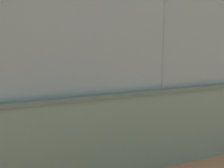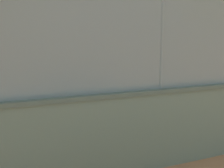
{
  "view_description": "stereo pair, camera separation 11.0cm",
  "coord_description": "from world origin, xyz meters",
  "px_view_note": "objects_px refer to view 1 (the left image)",
  "views": [
    {
      "loc": [
        3.05,
        16.95,
        2.72
      ],
      "look_at": [
        -1.08,
        7.86,
        1.07
      ],
      "focal_mm": 43.71,
      "sensor_mm": 36.0,
      "label": 1
    },
    {
      "loc": [
        2.95,
        17.0,
        2.72
      ],
      "look_at": [
        -1.08,
        7.86,
        1.07
      ],
      "focal_mm": 43.71,
      "sensor_mm": 36.0,
      "label": 2
    }
  ],
  "objects_px": {
    "player_foreground_swinging": "(86,88)",
    "player_baseline_waiting": "(169,77)",
    "player_at_service_line": "(106,68)",
    "sports_ball": "(86,95)"
  },
  "relations": [
    {
      "from": "player_foreground_swinging",
      "to": "player_baseline_waiting",
      "type": "relative_size",
      "value": 1.09
    },
    {
      "from": "player_at_service_line",
      "to": "player_baseline_waiting",
      "type": "bearing_deg",
      "value": 107.34
    },
    {
      "from": "player_baseline_waiting",
      "to": "player_at_service_line",
      "type": "xyz_separation_m",
      "value": [
        1.41,
        -4.51,
        0.08
      ]
    },
    {
      "from": "player_baseline_waiting",
      "to": "sports_ball",
      "type": "xyz_separation_m",
      "value": [
        5.05,
        2.34,
        -0.03
      ]
    },
    {
      "from": "sports_ball",
      "to": "player_at_service_line",
      "type": "bearing_deg",
      "value": -117.95
    },
    {
      "from": "player_at_service_line",
      "to": "sports_ball",
      "type": "xyz_separation_m",
      "value": [
        3.64,
        6.86,
        -0.1
      ]
    },
    {
      "from": "player_baseline_waiting",
      "to": "sports_ball",
      "type": "distance_m",
      "value": 5.56
    },
    {
      "from": "player_foreground_swinging",
      "to": "sports_ball",
      "type": "bearing_deg",
      "value": 71.86
    },
    {
      "from": "player_baseline_waiting",
      "to": "player_at_service_line",
      "type": "relative_size",
      "value": 0.92
    },
    {
      "from": "player_at_service_line",
      "to": "sports_ball",
      "type": "height_order",
      "value": "player_at_service_line"
    }
  ]
}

